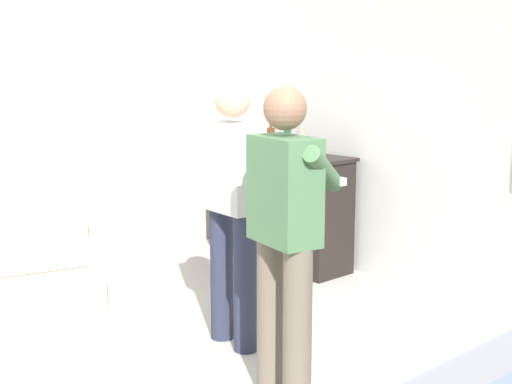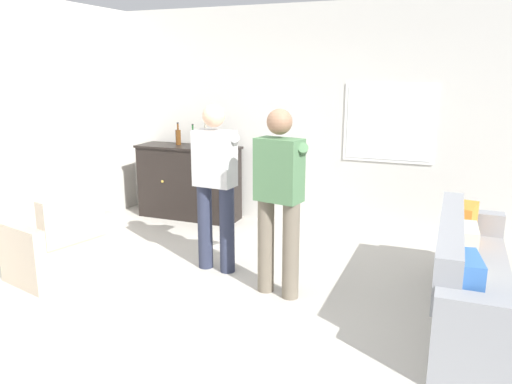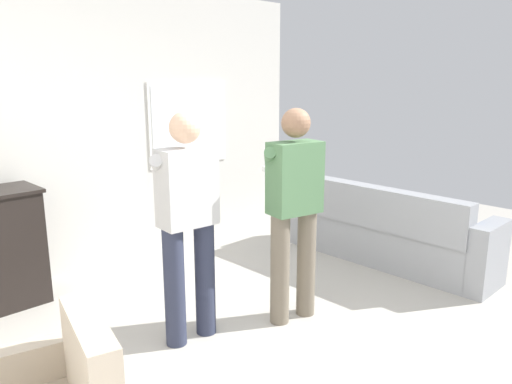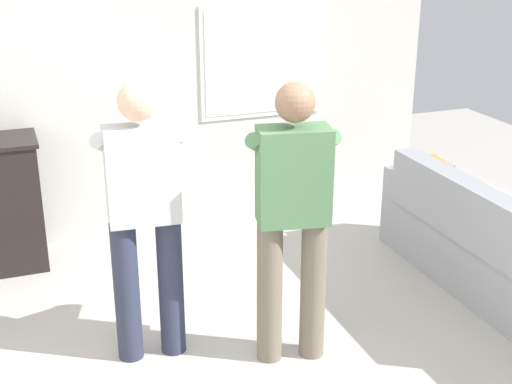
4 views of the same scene
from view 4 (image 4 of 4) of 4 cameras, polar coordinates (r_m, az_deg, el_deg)
wall_back_with_window at (r=5.81m, az=-9.72°, el=9.94°), size 5.20×0.15×2.80m
couch at (r=5.16m, az=18.57°, el=-4.76°), size 0.57×2.27×0.83m
person_standing_left at (r=4.08m, az=-8.95°, el=-1.44°), size 0.56×0.49×1.68m
person_standing_right at (r=4.02m, az=2.94°, el=-1.58°), size 0.55×0.51×1.68m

